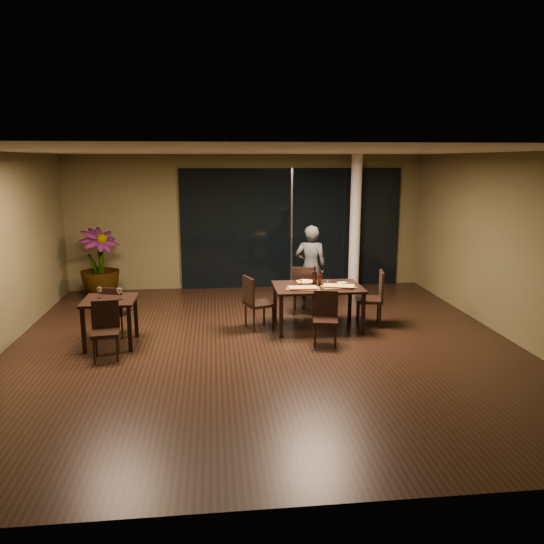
{
  "coord_description": "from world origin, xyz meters",
  "views": [
    {
      "loc": [
        -0.75,
        -7.92,
        2.87
      ],
      "look_at": [
        0.19,
        0.63,
        1.05
      ],
      "focal_mm": 35.0,
      "sensor_mm": 36.0,
      "label": 1
    }
  ],
  "objects_px": {
    "chair_side_near": "(106,327)",
    "bottle_b": "(320,278)",
    "side_table": "(110,307)",
    "chair_main_near": "(326,315)",
    "diner": "(311,267)",
    "chair_main_right": "(374,295)",
    "bottle_c": "(314,275)",
    "chair_main_far": "(304,288)",
    "chair_main_left": "(255,300)",
    "main_table": "(318,290)",
    "bottle_a": "(315,276)",
    "chair_side_far": "(114,309)",
    "potted_plant": "(100,264)"
  },
  "relations": [
    {
      "from": "chair_side_near",
      "to": "bottle_b",
      "type": "distance_m",
      "value": 3.59
    },
    {
      "from": "side_table",
      "to": "chair_main_near",
      "type": "xyz_separation_m",
      "value": [
        3.37,
        -0.3,
        -0.15
      ]
    },
    {
      "from": "chair_main_near",
      "to": "diner",
      "type": "height_order",
      "value": "diner"
    },
    {
      "from": "chair_main_right",
      "to": "bottle_c",
      "type": "bearing_deg",
      "value": -82.34
    },
    {
      "from": "chair_main_near",
      "to": "bottle_c",
      "type": "relative_size",
      "value": 2.62
    },
    {
      "from": "bottle_c",
      "to": "chair_main_far",
      "type": "bearing_deg",
      "value": 95.0
    },
    {
      "from": "chair_main_left",
      "to": "diner",
      "type": "distance_m",
      "value": 1.72
    },
    {
      "from": "bottle_b",
      "to": "chair_main_left",
      "type": "bearing_deg",
      "value": 178.88
    },
    {
      "from": "main_table",
      "to": "diner",
      "type": "distance_m",
      "value": 1.26
    },
    {
      "from": "chair_side_near",
      "to": "bottle_c",
      "type": "height_order",
      "value": "bottle_c"
    },
    {
      "from": "chair_main_near",
      "to": "chair_side_near",
      "type": "xyz_separation_m",
      "value": [
        -3.34,
        -0.25,
        0.0
      ]
    },
    {
      "from": "chair_main_far",
      "to": "diner",
      "type": "height_order",
      "value": "diner"
    },
    {
      "from": "chair_main_left",
      "to": "diner",
      "type": "relative_size",
      "value": 0.57
    },
    {
      "from": "chair_main_left",
      "to": "chair_main_near",
      "type": "bearing_deg",
      "value": -147.97
    },
    {
      "from": "diner",
      "to": "bottle_a",
      "type": "bearing_deg",
      "value": 94.52
    },
    {
      "from": "chair_main_near",
      "to": "chair_main_left",
      "type": "height_order",
      "value": "chair_main_left"
    },
    {
      "from": "chair_main_left",
      "to": "bottle_a",
      "type": "bearing_deg",
      "value": -107.87
    },
    {
      "from": "chair_main_left",
      "to": "bottle_c",
      "type": "relative_size",
      "value": 2.92
    },
    {
      "from": "chair_side_far",
      "to": "chair_main_near",
      "type": "bearing_deg",
      "value": -176.3
    },
    {
      "from": "side_table",
      "to": "chair_main_right",
      "type": "relative_size",
      "value": 0.82
    },
    {
      "from": "chair_main_far",
      "to": "chair_side_near",
      "type": "bearing_deg",
      "value": 41.95
    },
    {
      "from": "bottle_c",
      "to": "main_table",
      "type": "bearing_deg",
      "value": -74.32
    },
    {
      "from": "chair_main_right",
      "to": "bottle_b",
      "type": "xyz_separation_m",
      "value": [
        -0.98,
        -0.03,
        0.34
      ]
    },
    {
      "from": "chair_main_far",
      "to": "diner",
      "type": "distance_m",
      "value": 0.56
    },
    {
      "from": "chair_main_left",
      "to": "bottle_a",
      "type": "height_order",
      "value": "bottle_a"
    },
    {
      "from": "chair_main_far",
      "to": "chair_side_near",
      "type": "height_order",
      "value": "chair_main_far"
    },
    {
      "from": "chair_main_near",
      "to": "chair_side_far",
      "type": "relative_size",
      "value": 0.98
    },
    {
      "from": "potted_plant",
      "to": "bottle_b",
      "type": "distance_m",
      "value": 4.83
    },
    {
      "from": "chair_side_far",
      "to": "bottle_c",
      "type": "height_order",
      "value": "bottle_c"
    },
    {
      "from": "main_table",
      "to": "diner",
      "type": "height_order",
      "value": "diner"
    },
    {
      "from": "chair_main_left",
      "to": "diner",
      "type": "height_order",
      "value": "diner"
    },
    {
      "from": "bottle_a",
      "to": "chair_main_far",
      "type": "bearing_deg",
      "value": 94.23
    },
    {
      "from": "main_table",
      "to": "side_table",
      "type": "distance_m",
      "value": 3.44
    },
    {
      "from": "chair_main_left",
      "to": "bottle_c",
      "type": "height_order",
      "value": "bottle_c"
    },
    {
      "from": "chair_main_near",
      "to": "bottle_c",
      "type": "bearing_deg",
      "value": 102.41
    },
    {
      "from": "main_table",
      "to": "chair_main_left",
      "type": "bearing_deg",
      "value": 177.96
    },
    {
      "from": "main_table",
      "to": "chair_main_left",
      "type": "xyz_separation_m",
      "value": [
        -1.09,
        0.04,
        -0.15
      ]
    },
    {
      "from": "bottle_b",
      "to": "bottle_c",
      "type": "distance_m",
      "value": 0.13
    },
    {
      "from": "chair_side_far",
      "to": "bottle_c",
      "type": "distance_m",
      "value": 3.41
    },
    {
      "from": "chair_main_far",
      "to": "bottle_a",
      "type": "height_order",
      "value": "bottle_a"
    },
    {
      "from": "diner",
      "to": "side_table",
      "type": "bearing_deg",
      "value": 38.03
    },
    {
      "from": "chair_main_far",
      "to": "bottle_c",
      "type": "relative_size",
      "value": 2.94
    },
    {
      "from": "chair_side_near",
      "to": "side_table",
      "type": "bearing_deg",
      "value": 86.74
    },
    {
      "from": "chair_main_left",
      "to": "bottle_a",
      "type": "distance_m",
      "value": 1.12
    },
    {
      "from": "chair_main_left",
      "to": "chair_side_near",
      "type": "distance_m",
      "value": 2.53
    },
    {
      "from": "chair_main_right",
      "to": "bottle_a",
      "type": "relative_size",
      "value": 2.93
    },
    {
      "from": "chair_main_right",
      "to": "side_table",
      "type": "bearing_deg",
      "value": -71.01
    },
    {
      "from": "bottle_c",
      "to": "chair_main_near",
      "type": "bearing_deg",
      "value": -89.4
    },
    {
      "from": "side_table",
      "to": "chair_main_near",
      "type": "height_order",
      "value": "chair_main_near"
    },
    {
      "from": "bottle_a",
      "to": "side_table",
      "type": "bearing_deg",
      "value": -170.3
    }
  ]
}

